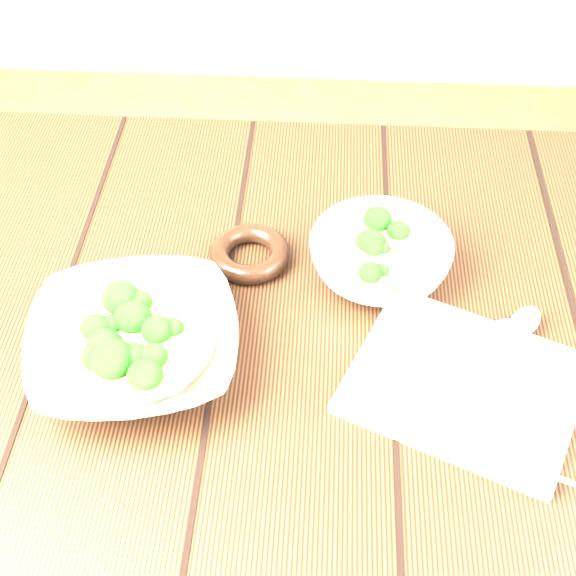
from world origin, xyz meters
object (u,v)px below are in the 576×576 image
(trivet, at_px, (250,254))
(napkin, at_px, (464,384))
(soup_bowl_front, at_px, (134,344))
(table, at_px, (244,375))
(soup_bowl_back, at_px, (380,257))

(trivet, xyz_separation_m, napkin, (0.25, -0.19, -0.01))
(soup_bowl_front, bearing_deg, table, 36.66)
(trivet, distance_m, napkin, 0.31)
(soup_bowl_back, relative_size, trivet, 1.87)
(soup_bowl_front, relative_size, soup_bowl_back, 1.42)
(trivet, bearing_deg, napkin, -36.24)
(soup_bowl_back, height_order, trivet, soup_bowl_back)
(napkin, bearing_deg, table, -176.85)
(table, bearing_deg, soup_bowl_back, 24.97)
(table, relative_size, soup_bowl_front, 4.46)
(trivet, bearing_deg, table, -92.10)
(trivet, height_order, napkin, trivet)
(table, distance_m, soup_bowl_back, 0.24)
(table, height_order, soup_bowl_front, soup_bowl_front)
(table, bearing_deg, trivet, 87.90)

